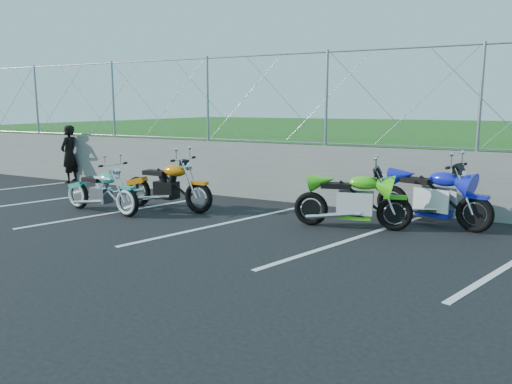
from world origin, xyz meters
The scene contains 10 objects.
ground centered at (0.00, 0.00, 0.00)m, with size 90.00×90.00×0.00m, color black.
retaining_wall centered at (0.00, 3.50, 0.65)m, with size 30.00×0.22×1.30m, color slate.
grass_field centered at (0.00, 13.50, 0.65)m, with size 30.00×20.00×1.30m, color #1A4E14.
chain_link_fence centered at (0.00, 3.50, 2.30)m, with size 28.00×0.03×2.00m.
parking_lines centered at (1.20, 1.00, 0.00)m, with size 18.29×4.31×0.01m.
cruiser_turquoise centered at (-2.69, 0.62, 0.41)m, with size 2.06×0.65×1.02m.
naked_orange centered at (-1.69, 1.48, 0.47)m, with size 2.21×0.75×1.10m.
sportbike_green centered at (2.19, 1.73, 0.47)m, with size 2.06×0.73×1.08m.
sportbike_blue centered at (3.40, 2.59, 0.49)m, with size 2.15×0.85×1.14m.
person_standing centered at (-6.46, 3.20, 0.80)m, with size 0.58×0.38×1.60m, color black.
Camera 1 is at (4.66, -6.72, 2.17)m, focal length 35.00 mm.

